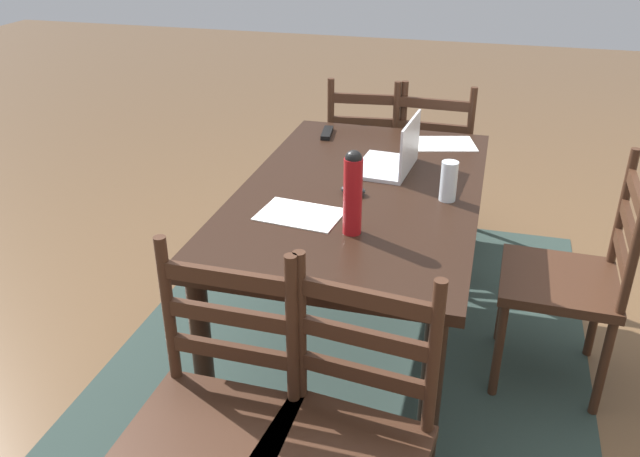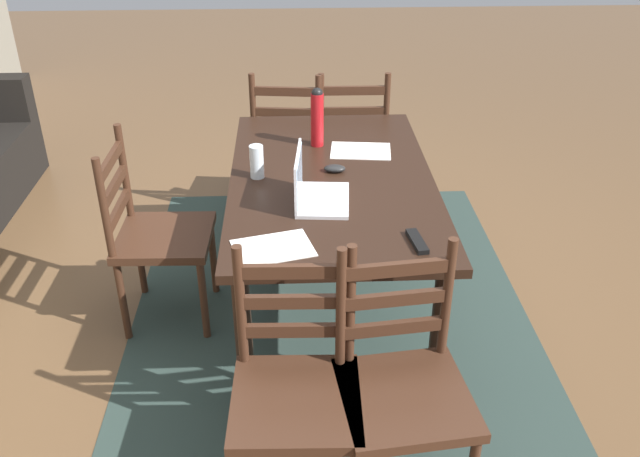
{
  "view_description": "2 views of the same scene",
  "coord_description": "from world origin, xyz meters",
  "px_view_note": "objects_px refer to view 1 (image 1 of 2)",
  "views": [
    {
      "loc": [
        2.35,
        0.47,
        1.79
      ],
      "look_at": [
        0.1,
        -0.14,
        0.61
      ],
      "focal_mm": 36.92,
      "sensor_mm": 36.0,
      "label": 1
    },
    {
      "loc": [
        -2.84,
        0.18,
        2.12
      ],
      "look_at": [
        -0.04,
        0.06,
        0.5
      ],
      "focal_mm": 38.45,
      "sensor_mm": 36.0,
      "label": 2
    }
  ],
  "objects_px": {
    "chair_far_head": "(570,280)",
    "drinking_glass": "(449,181)",
    "chair_left_near": "(367,159)",
    "laptop": "(395,157)",
    "water_bottle": "(353,191)",
    "computer_mouse": "(353,190)",
    "tv_remote": "(327,133)",
    "chair_right_far": "(343,451)",
    "chair_left_far": "(433,165)",
    "dining_table": "(360,210)",
    "chair_right_near": "(212,424)"
  },
  "relations": [
    {
      "from": "chair_right_far",
      "to": "computer_mouse",
      "type": "relative_size",
      "value": 9.5
    },
    {
      "from": "chair_far_head",
      "to": "chair_left_near",
      "type": "height_order",
      "value": "same"
    },
    {
      "from": "chair_right_far",
      "to": "computer_mouse",
      "type": "bearing_deg",
      "value": -168.5
    },
    {
      "from": "water_bottle",
      "to": "chair_left_near",
      "type": "bearing_deg",
      "value": -170.95
    },
    {
      "from": "chair_left_far",
      "to": "tv_remote",
      "type": "relative_size",
      "value": 5.59
    },
    {
      "from": "laptop",
      "to": "water_bottle",
      "type": "relative_size",
      "value": 1.12
    },
    {
      "from": "chair_far_head",
      "to": "laptop",
      "type": "distance_m",
      "value": 0.85
    },
    {
      "from": "chair_left_far",
      "to": "chair_left_near",
      "type": "distance_m",
      "value": 0.37
    },
    {
      "from": "dining_table",
      "to": "chair_far_head",
      "type": "xyz_separation_m",
      "value": [
        0.0,
        0.84,
        -0.2
      ]
    },
    {
      "from": "water_bottle",
      "to": "dining_table",
      "type": "bearing_deg",
      "value": -172.35
    },
    {
      "from": "dining_table",
      "to": "water_bottle",
      "type": "xyz_separation_m",
      "value": [
        0.38,
        0.05,
        0.25
      ]
    },
    {
      "from": "tv_remote",
      "to": "dining_table",
      "type": "bearing_deg",
      "value": -71.92
    },
    {
      "from": "laptop",
      "to": "tv_remote",
      "type": "distance_m",
      "value": 0.54
    },
    {
      "from": "laptop",
      "to": "chair_right_far",
      "type": "bearing_deg",
      "value": 4.08
    },
    {
      "from": "drinking_glass",
      "to": "tv_remote",
      "type": "distance_m",
      "value": 0.89
    },
    {
      "from": "laptop",
      "to": "water_bottle",
      "type": "height_order",
      "value": "water_bottle"
    },
    {
      "from": "chair_far_head",
      "to": "dining_table",
      "type": "bearing_deg",
      "value": -90.08
    },
    {
      "from": "laptop",
      "to": "chair_left_near",
      "type": "bearing_deg",
      "value": -161.74
    },
    {
      "from": "chair_left_far",
      "to": "drinking_glass",
      "type": "xyz_separation_m",
      "value": [
        1.1,
        0.16,
        0.37
      ]
    },
    {
      "from": "chair_left_near",
      "to": "water_bottle",
      "type": "distance_m",
      "value": 1.55
    },
    {
      "from": "chair_right_near",
      "to": "chair_left_near",
      "type": "height_order",
      "value": "same"
    },
    {
      "from": "chair_right_near",
      "to": "drinking_glass",
      "type": "bearing_deg",
      "value": 153.65
    },
    {
      "from": "tv_remote",
      "to": "computer_mouse",
      "type": "bearing_deg",
      "value": -75.15
    },
    {
      "from": "chair_left_near",
      "to": "drinking_glass",
      "type": "bearing_deg",
      "value": 25.45
    },
    {
      "from": "chair_right_far",
      "to": "laptop",
      "type": "distance_m",
      "value": 1.37
    },
    {
      "from": "chair_right_far",
      "to": "water_bottle",
      "type": "xyz_separation_m",
      "value": [
        -0.71,
        -0.14,
        0.44
      ]
    },
    {
      "from": "water_bottle",
      "to": "drinking_glass",
      "type": "relative_size",
      "value": 1.94
    },
    {
      "from": "chair_far_head",
      "to": "laptop",
      "type": "relative_size",
      "value": 2.81
    },
    {
      "from": "chair_left_far",
      "to": "chair_right_far",
      "type": "height_order",
      "value": "same"
    },
    {
      "from": "chair_left_far",
      "to": "dining_table",
      "type": "bearing_deg",
      "value": -9.72
    },
    {
      "from": "dining_table",
      "to": "water_bottle",
      "type": "distance_m",
      "value": 0.45
    },
    {
      "from": "computer_mouse",
      "to": "tv_remote",
      "type": "height_order",
      "value": "computer_mouse"
    },
    {
      "from": "dining_table",
      "to": "computer_mouse",
      "type": "xyz_separation_m",
      "value": [
        0.06,
        -0.02,
        0.11
      ]
    },
    {
      "from": "chair_left_near",
      "to": "computer_mouse",
      "type": "relative_size",
      "value": 9.5
    },
    {
      "from": "chair_left_near",
      "to": "water_bottle",
      "type": "bearing_deg",
      "value": 9.05
    },
    {
      "from": "chair_left_near",
      "to": "laptop",
      "type": "distance_m",
      "value": 0.96
    },
    {
      "from": "chair_far_head",
      "to": "drinking_glass",
      "type": "bearing_deg",
      "value": -88.17
    },
    {
      "from": "chair_left_near",
      "to": "computer_mouse",
      "type": "bearing_deg",
      "value": 8.23
    },
    {
      "from": "chair_far_head",
      "to": "drinking_glass",
      "type": "xyz_separation_m",
      "value": [
        0.02,
        -0.5,
        0.37
      ]
    },
    {
      "from": "water_bottle",
      "to": "computer_mouse",
      "type": "relative_size",
      "value": 3.0
    },
    {
      "from": "dining_table",
      "to": "water_bottle",
      "type": "relative_size",
      "value": 5.3
    },
    {
      "from": "laptop",
      "to": "drinking_glass",
      "type": "xyz_separation_m",
      "value": [
        0.25,
        0.24,
        0.02
      ]
    },
    {
      "from": "chair_left_near",
      "to": "chair_right_far",
      "type": "relative_size",
      "value": 1.0
    },
    {
      "from": "dining_table",
      "to": "drinking_glass",
      "type": "distance_m",
      "value": 0.38
    },
    {
      "from": "dining_table",
      "to": "drinking_glass",
      "type": "relative_size",
      "value": 10.28
    },
    {
      "from": "computer_mouse",
      "to": "drinking_glass",
      "type": "bearing_deg",
      "value": 103.15
    },
    {
      "from": "laptop",
      "to": "chair_left_far",
      "type": "bearing_deg",
      "value": 174.07
    },
    {
      "from": "water_bottle",
      "to": "computer_mouse",
      "type": "height_order",
      "value": "water_bottle"
    },
    {
      "from": "water_bottle",
      "to": "chair_right_near",
      "type": "bearing_deg",
      "value": -18.58
    },
    {
      "from": "chair_far_head",
      "to": "laptop",
      "type": "bearing_deg",
      "value": -107.76
    }
  ]
}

